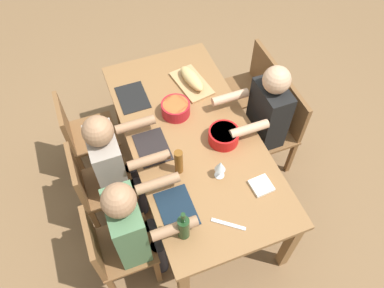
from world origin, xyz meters
name	(u,v)px	position (x,y,z in m)	size (l,w,h in m)	color
ground_plane	(192,184)	(0.00, 0.00, 0.00)	(8.00, 8.00, 0.00)	brown
dining_table	(192,141)	(0.00, 0.00, 0.66)	(1.96, 0.95, 0.74)	olive
chair_far_center	(96,185)	(0.00, 0.80, 0.48)	(0.40, 0.40, 0.85)	brown
diner_far_center	(114,163)	(0.00, 0.61, 0.70)	(0.41, 0.53, 1.20)	#2D2D38
chair_near_right	(251,85)	(0.54, -0.80, 0.48)	(0.40, 0.40, 0.85)	brown
chair_far_right	(82,133)	(0.54, 0.80, 0.48)	(0.40, 0.40, 0.85)	brown
chair_far_left	(113,248)	(-0.54, 0.80, 0.48)	(0.40, 0.40, 0.85)	brown
diner_far_left	(134,227)	(-0.54, 0.61, 0.70)	(0.41, 0.53, 1.20)	#2D2D38
chair_near_center	(278,127)	(0.00, -0.80, 0.48)	(0.40, 0.40, 0.85)	brown
diner_near_center	(263,117)	(0.00, -0.61, 0.70)	(0.41, 0.53, 1.20)	#2D2D38
serving_bowl_greens	(224,135)	(-0.13, -0.20, 0.80)	(0.23, 0.23, 0.11)	red
serving_bowl_fruit	(176,108)	(0.25, 0.04, 0.80)	(0.23, 0.23, 0.11)	#B21923
cutting_board	(192,83)	(0.51, -0.19, 0.75)	(0.40, 0.22, 0.02)	tan
bread_loaf	(192,79)	(0.51, -0.19, 0.81)	(0.32, 0.11, 0.09)	tan
wine_bottle	(184,227)	(-0.72, 0.33, 0.85)	(0.08, 0.08, 0.29)	#193819
beer_bottle	(179,162)	(-0.26, 0.20, 0.85)	(0.06, 0.06, 0.22)	brown
wine_glass	(220,167)	(-0.40, -0.05, 0.86)	(0.08, 0.08, 0.17)	silver
placemat_far_center	(152,147)	(0.00, 0.32, 0.74)	(0.32, 0.23, 0.01)	black
placemat_far_right	(133,97)	(0.54, 0.32, 0.74)	(0.32, 0.23, 0.01)	black
placemat_far_left	(177,209)	(-0.54, 0.32, 0.74)	(0.32, 0.23, 0.01)	#142333
carving_knife	(228,224)	(-0.76, 0.04, 0.74)	(0.23, 0.02, 0.01)	silver
napkin_stack	(261,186)	(-0.59, -0.29, 0.75)	(0.14, 0.14, 0.02)	white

